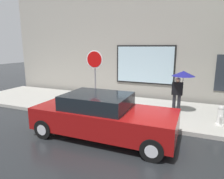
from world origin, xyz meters
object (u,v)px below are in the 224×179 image
Objects in this scene: parked_car at (103,116)px; pedestrian_with_umbrella at (181,80)px; fire_hydrant at (221,116)px; stop_sign at (95,69)px.

pedestrian_with_umbrella reaches higher than parked_car.
pedestrian_with_umbrella reaches higher than fire_hydrant.
parked_car is 3.97m from pedestrian_with_umbrella.
pedestrian_with_umbrella is 0.68× the size of stop_sign.
parked_car is at bearing -124.67° from pedestrian_with_umbrella.
stop_sign reaches higher than pedestrian_with_umbrella.
parked_car is 4.31m from fire_hydrant.
stop_sign is at bearing 123.40° from parked_car.
parked_car is 2.56× the size of pedestrian_with_umbrella.
parked_car is at bearing -149.17° from fire_hydrant.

